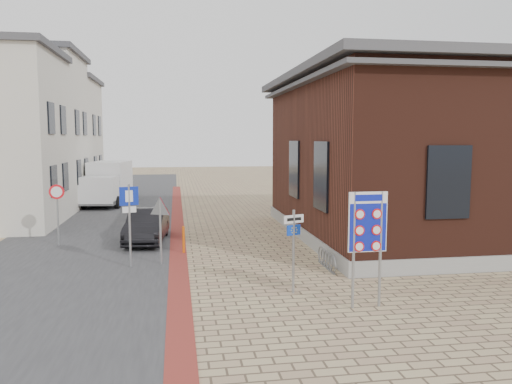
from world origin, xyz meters
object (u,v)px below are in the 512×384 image
object	(u,v)px
bollard	(184,240)
border_sign	(368,225)
box_truck	(108,183)
parking_sign	(129,211)
sedan	(147,226)
essen_sign	(294,239)

from	to	relation	value
bollard	border_sign	bearing A→B (deg)	-56.51
box_truck	bollard	size ratio (longest dim) A/B	5.40
box_truck	parking_sign	size ratio (longest dim) A/B	1.98
box_truck	bollard	distance (m)	14.57
sedan	essen_sign	distance (m)	8.56
box_truck	parking_sign	distance (m)	15.88
parking_sign	bollard	distance (m)	2.80
sedan	essen_sign	world-z (taller)	essen_sign
essen_sign	parking_sign	xyz separation A→B (m)	(-4.50, 3.38, 0.37)
border_sign	parking_sign	xyz separation A→B (m)	(-6.00, 4.73, -0.21)
border_sign	parking_sign	distance (m)	7.64
sedan	box_truck	world-z (taller)	box_truck
sedan	border_sign	bearing A→B (deg)	-52.13
border_sign	essen_sign	xyz separation A→B (m)	(-1.50, 1.35, -0.57)
bollard	essen_sign	bearing A→B (deg)	-61.48
essen_sign	sedan	bearing A→B (deg)	98.69
essen_sign	parking_sign	size ratio (longest dim) A/B	0.84
sedan	parking_sign	xyz separation A→B (m)	(-0.30, -4.04, 1.18)
border_sign	bollard	world-z (taller)	border_sign
sedan	essen_sign	xyz separation A→B (m)	(4.20, -7.42, 0.82)
essen_sign	parking_sign	world-z (taller)	parking_sign
box_truck	bollard	bearing A→B (deg)	-64.97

